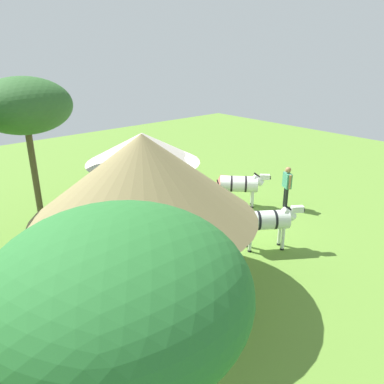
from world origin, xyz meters
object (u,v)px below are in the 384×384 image
(thatched_hut, at_px, (145,207))
(shade_umbrella, at_px, (143,148))
(patio_chair_near_hut, at_px, (147,191))
(acacia_tree_right_background, at_px, (24,106))
(patio_chair_west_end, at_px, (111,206))
(zebra_nearest_camera, at_px, (240,184))
(zebra_by_umbrella, at_px, (268,221))
(patio_chair_near_lawn, at_px, (179,202))
(guest_beside_umbrella, at_px, (98,189))
(patio_chair_east_end, at_px, (147,217))
(patio_dining_table, at_px, (145,200))
(standing_watcher, at_px, (287,183))
(acacia_tree_far_lawn, at_px, (119,292))

(thatched_hut, relative_size, shade_umbrella, 1.35)
(patio_chair_near_hut, distance_m, acacia_tree_right_background, 6.01)
(patio_chair_west_end, bearing_deg, shade_umbrella, 90.00)
(shade_umbrella, distance_m, zebra_nearest_camera, 4.40)
(zebra_by_umbrella, height_order, acacia_tree_right_background, acacia_tree_right_background)
(acacia_tree_right_background, bearing_deg, patio_chair_near_lawn, -111.47)
(thatched_hut, distance_m, patio_chair_near_hut, 6.56)
(thatched_hut, relative_size, guest_beside_umbrella, 3.61)
(patio_chair_near_hut, bearing_deg, thatched_hut, 92.73)
(shade_umbrella, xyz_separation_m, acacia_tree_right_background, (1.14, 3.67, 1.74))
(zebra_nearest_camera, bearing_deg, zebra_by_umbrella, 12.19)
(patio_chair_east_end, relative_size, guest_beside_umbrella, 0.56)
(shade_umbrella, distance_m, zebra_by_umbrella, 5.37)
(thatched_hut, relative_size, acacia_tree_right_background, 1.06)
(zebra_by_umbrella, bearing_deg, patio_chair_west_end, -119.51)
(patio_dining_table, relative_size, patio_chair_west_end, 1.96)
(standing_watcher, relative_size, zebra_nearest_camera, 1.01)
(patio_chair_near_hut, height_order, patio_chair_west_end, same)
(shade_umbrella, bearing_deg, patio_dining_table, 63.43)
(thatched_hut, xyz_separation_m, patio_dining_table, (4.11, -2.73, -1.80))
(thatched_hut, distance_m, zebra_nearest_camera, 6.91)
(patio_chair_east_end, distance_m, zebra_by_umbrella, 4.36)
(patio_dining_table, height_order, standing_watcher, standing_watcher)
(acacia_tree_far_lawn, bearing_deg, patio_chair_near_lawn, -42.78)
(zebra_nearest_camera, relative_size, acacia_tree_far_lawn, 0.38)
(thatched_hut, distance_m, guest_beside_umbrella, 6.09)
(acacia_tree_far_lawn, bearing_deg, zebra_by_umbrella, -64.90)
(patio_dining_table, bearing_deg, acacia_tree_far_lawn, 144.62)
(guest_beside_umbrella, distance_m, acacia_tree_far_lawn, 11.30)
(patio_dining_table, distance_m, zebra_nearest_camera, 4.01)
(guest_beside_umbrella, distance_m, standing_watcher, 7.73)
(patio_chair_near_hut, xyz_separation_m, patio_chair_west_end, (-0.36, 1.93, 0.00))
(zebra_by_umbrella, bearing_deg, shade_umbrella, -127.61)
(zebra_nearest_camera, bearing_deg, standing_watcher, 89.17)
(shade_umbrella, bearing_deg, standing_watcher, -122.81)
(thatched_hut, relative_size, zebra_nearest_camera, 3.31)
(zebra_nearest_camera, distance_m, acacia_tree_far_lawn, 11.85)
(guest_beside_umbrella, relative_size, zebra_by_umbrella, 0.88)
(shade_umbrella, distance_m, patio_chair_near_lawn, 2.63)
(patio_chair_near_lawn, distance_m, acacia_tree_far_lawn, 10.79)
(standing_watcher, height_order, zebra_by_umbrella, standing_watcher)
(thatched_hut, relative_size, zebra_by_umbrella, 3.17)
(guest_beside_umbrella, bearing_deg, acacia_tree_right_background, -95.54)
(patio_dining_table, xyz_separation_m, patio_chair_near_lawn, (-0.74, -1.10, -0.15))
(patio_chair_near_hut, xyz_separation_m, guest_beside_umbrella, (0.54, 2.00, 0.44))
(patio_chair_near_lawn, xyz_separation_m, zebra_nearest_camera, (-1.02, -2.48, 0.44))
(shade_umbrella, distance_m, patio_chair_near_hut, 2.63)
(zebra_by_umbrella, bearing_deg, patio_chair_near_hut, -138.16)
(patio_chair_west_end, xyz_separation_m, guest_beside_umbrella, (0.90, 0.07, 0.44))
(patio_chair_east_end, relative_size, zebra_by_umbrella, 0.49)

